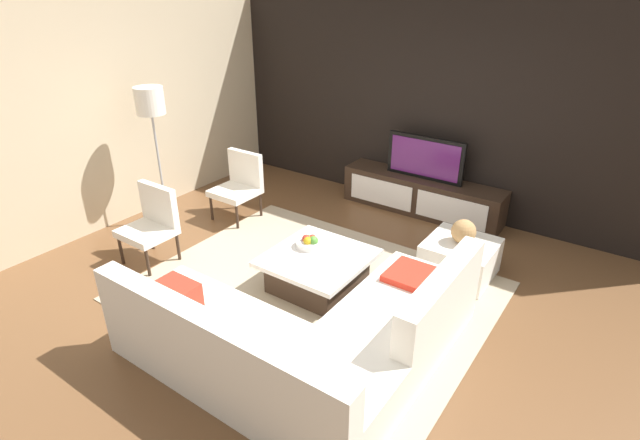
{
  "coord_description": "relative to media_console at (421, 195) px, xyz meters",
  "views": [
    {
      "loc": [
        2.4,
        -3.42,
        2.93
      ],
      "look_at": [
        -0.32,
        0.45,
        0.58
      ],
      "focal_mm": 27.73,
      "sensor_mm": 36.0,
      "label": 1
    }
  ],
  "objects": [
    {
      "name": "ground_plane",
      "position": [
        0.0,
        -2.4,
        -0.25
      ],
      "size": [
        14.0,
        14.0,
        0.0
      ],
      "primitive_type": "plane",
      "color": "brown"
    },
    {
      "name": "feature_wall_back",
      "position": [
        0.0,
        0.3,
        1.15
      ],
      "size": [
        6.4,
        0.12,
        2.8
      ],
      "primitive_type": "cube",
      "color": "black",
      "rests_on": "ground"
    },
    {
      "name": "side_wall_left",
      "position": [
        -3.2,
        -2.2,
        1.15
      ],
      "size": [
        0.12,
        5.2,
        2.8
      ],
      "primitive_type": "cube",
      "color": "beige",
      "rests_on": "ground"
    },
    {
      "name": "area_rug",
      "position": [
        -0.1,
        -2.4,
        -0.24
      ],
      "size": [
        3.44,
        2.76,
        0.01
      ],
      "primitive_type": "cube",
      "color": "tan",
      "rests_on": "ground"
    },
    {
      "name": "media_console",
      "position": [
        0.0,
        0.0,
        0.0
      ],
      "size": [
        2.19,
        0.46,
        0.5
      ],
      "color": "#332319",
      "rests_on": "ground"
    },
    {
      "name": "television",
      "position": [
        0.0,
        0.0,
        0.53
      ],
      "size": [
        1.05,
        0.06,
        0.57
      ],
      "color": "black",
      "rests_on": "media_console"
    },
    {
      "name": "sectional_couch",
      "position": [
        0.5,
        -3.3,
        0.04
      ],
      "size": [
        2.41,
        2.27,
        0.82
      ],
      "color": "white",
      "rests_on": "ground"
    },
    {
      "name": "coffee_table",
      "position": [
        -0.1,
        -2.3,
        -0.05
      ],
      "size": [
        0.97,
        1.0,
        0.38
      ],
      "color": "#332319",
      "rests_on": "ground"
    },
    {
      "name": "accent_chair_near",
      "position": [
        -1.94,
        -2.87,
        0.24
      ],
      "size": [
        0.55,
        0.49,
        0.87
      ],
      "rotation": [
        0.0,
        0.0,
        0.11
      ],
      "color": "#332319",
      "rests_on": "ground"
    },
    {
      "name": "floor_lamp",
      "position": [
        -2.6,
        -2.2,
        1.25
      ],
      "size": [
        0.34,
        0.34,
        1.76
      ],
      "color": "#A5A5AA",
      "rests_on": "ground"
    },
    {
      "name": "ottoman",
      "position": [
        1.01,
        -1.23,
        -0.05
      ],
      "size": [
        0.7,
        0.7,
        0.4
      ],
      "primitive_type": "cube",
      "color": "white",
      "rests_on": "ground"
    },
    {
      "name": "fruit_bowl",
      "position": [
        -0.28,
        -2.2,
        0.18
      ],
      "size": [
        0.28,
        0.28,
        0.14
      ],
      "color": "silver",
      "rests_on": "coffee_table"
    },
    {
      "name": "accent_chair_far",
      "position": [
        -1.94,
        -1.48,
        0.24
      ],
      "size": [
        0.54,
        0.54,
        0.87
      ],
      "rotation": [
        0.0,
        0.0,
        0.12
      ],
      "color": "#332319",
      "rests_on": "ground"
    },
    {
      "name": "decorative_ball",
      "position": [
        1.01,
        -1.23,
        0.28
      ],
      "size": [
        0.26,
        0.26,
        0.26
      ],
      "primitive_type": "sphere",
      "color": "#AD8451",
      "rests_on": "ottoman"
    }
  ]
}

